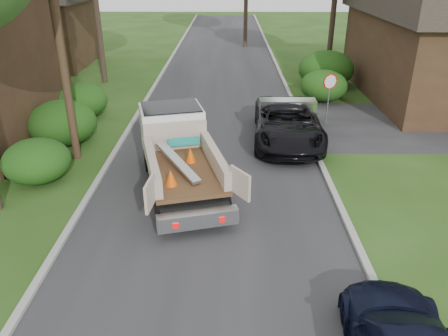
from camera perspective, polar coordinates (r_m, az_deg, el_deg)
ground at (r=12.99m, az=-1.86°, el=-7.79°), size 120.00×120.00×0.00m
road at (r=22.04m, az=-0.79°, el=6.63°), size 8.00×90.00×0.02m
curb_left at (r=22.50m, az=-11.36°, el=6.67°), size 0.20×90.00×0.12m
curb_right at (r=22.30m, az=9.87°, el=6.63°), size 0.20×90.00×0.12m
stop_sign at (r=21.08m, az=13.61°, el=10.08°), size 0.71×0.32×2.48m
utility_pole at (r=17.05m, az=-21.03°, el=17.33°), size 2.42×1.25×10.00m
house_left_far at (r=35.96m, az=-23.42°, el=17.02°), size 7.56×7.56×6.00m
hedge_left_a at (r=16.67m, az=-23.27°, el=0.86°), size 2.34×2.34×1.53m
hedge_left_b at (r=19.72m, az=-20.40°, el=5.56°), size 2.86×2.86×1.87m
hedge_left_c at (r=22.98m, az=-18.20°, el=8.36°), size 2.60×2.60×1.70m
hedge_right_a at (r=25.22m, az=12.89°, el=10.44°), size 2.60×2.60×1.70m
hedge_right_b at (r=28.16m, az=13.17°, el=12.49°), size 3.38×3.38×2.21m
flatbed_truck at (r=15.41m, az=-6.20°, el=3.01°), size 4.03×6.60×2.34m
black_pickup at (r=19.00m, az=8.34°, el=5.92°), size 3.18×6.27×1.70m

